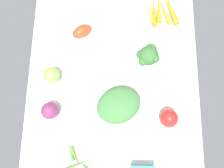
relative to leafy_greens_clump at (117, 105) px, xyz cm
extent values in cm
cube|color=silver|center=(9.43, 2.48, -4.41)|extent=(104.00, 76.00, 2.00)
ellipsoid|color=#3F763D|center=(0.00, 0.00, 0.00)|extent=(22.19, 23.82, 6.83)
cone|color=orange|center=(47.75, -25.08, -2.35)|extent=(13.89, 6.46, 2.13)
cone|color=orange|center=(47.55, -24.00, -2.02)|extent=(17.88, 8.57, 2.78)
cone|color=orange|center=(47.02, -21.11, -2.33)|extent=(15.86, 7.17, 2.17)
cone|color=orange|center=(46.59, -18.78, -2.00)|extent=(13.03, 2.99, 2.82)
cone|color=orange|center=(46.15, -16.44, -2.11)|extent=(15.94, 2.66, 2.61)
cone|color=orange|center=(45.82, -14.67, -2.25)|extent=(13.37, 4.87, 2.32)
sphere|color=#7F2D5D|center=(-3.06, 28.85, 0.22)|extent=(7.28, 7.28, 7.28)
cone|color=#579139|center=(-24.70, 16.67, -2.56)|extent=(5.41, 9.08, 1.70)
cone|color=#578730|center=(-21.31, 17.71, -2.59)|extent=(8.18, 5.20, 1.64)
cone|color=#4D8243|center=(-19.57, 19.49, -2.58)|extent=(7.77, 4.02, 1.66)
ellipsoid|color=red|center=(34.05, 17.35, -0.66)|extent=(9.68, 10.83, 5.50)
ellipsoid|color=red|center=(-5.42, -20.79, 0.88)|extent=(9.95, 9.95, 8.58)
cylinder|color=#9AC37A|center=(21.07, -12.59, -1.55)|extent=(3.62, 3.62, 3.72)
sphere|color=#376A32|center=(21.07, -12.59, 3.52)|extent=(8.58, 8.58, 8.58)
sphere|color=#386331|center=(18.86, -15.21, 5.57)|extent=(3.45, 3.45, 3.45)
sphere|color=#30712F|center=(18.58, -10.23, 3.01)|extent=(4.05, 4.05, 4.05)
sphere|color=#326E32|center=(24.41, -13.37, 3.71)|extent=(4.16, 4.16, 4.16)
sphere|color=#336439|center=(21.66, -9.20, 3.20)|extent=(4.02, 4.02, 4.02)
sphere|color=#3C6336|center=(24.10, -14.19, 4.48)|extent=(3.55, 3.55, 3.55)
sphere|color=#87BE50|center=(12.52, 29.33, 0.23)|extent=(7.28, 7.28, 7.28)
camera|label=1|loc=(-17.46, 2.01, 102.78)|focal=39.48mm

